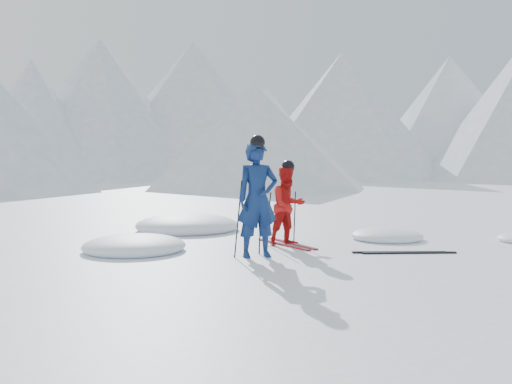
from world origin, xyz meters
TOP-DOWN VIEW (x-y plane):
  - ground at (0.00, 0.00)m, footprint 160.00×160.00m
  - mountain_range at (5.71, 35.31)m, footprint 106.15×62.94m
  - skier_blue at (-2.25, 0.12)m, footprint 0.83×0.67m
  - skier_red at (-0.94, 0.91)m, footprint 0.82×0.67m
  - pole_blue_left at (-2.55, 0.27)m, footprint 0.13×0.09m
  - pole_blue_right at (-2.00, 0.37)m, footprint 0.13×0.08m
  - pole_red_left at (-1.24, 1.16)m, footprint 0.11×0.09m
  - pole_red_right at (-0.64, 1.06)m, footprint 0.11×0.08m
  - ski_worn_left at (-1.06, 0.91)m, footprint 0.21×1.70m
  - ski_worn_right at (-0.82, 0.91)m, footprint 0.33×1.70m
  - ski_loose_a at (0.06, -1.04)m, footprint 1.45×1.04m
  - ski_loose_b at (0.16, -1.19)m, footprint 1.48×1.00m
  - snow_lumps at (-1.41, 2.78)m, footprint 8.55×7.61m

SIDE VIEW (x-z plane):
  - ground at x=0.00m, z-range 0.00..0.00m
  - snow_lumps at x=-1.41m, z-range -0.27..0.27m
  - ski_worn_left at x=-1.06m, z-range 0.00..0.03m
  - ski_worn_right at x=-0.82m, z-range 0.00..0.03m
  - ski_loose_a at x=0.06m, z-range 0.00..0.03m
  - ski_loose_b at x=0.16m, z-range 0.00..0.03m
  - pole_red_left at x=-1.24m, z-range 0.00..1.05m
  - pole_red_right at x=-0.64m, z-range 0.00..1.05m
  - pole_blue_left at x=-2.55m, z-range 0.00..1.33m
  - pole_blue_right at x=-2.00m, z-range 0.00..1.33m
  - skier_red at x=-0.94m, z-range 0.00..1.57m
  - skier_blue at x=-2.25m, z-range 0.00..1.99m
  - mountain_range at x=5.71m, z-range -1.04..14.49m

